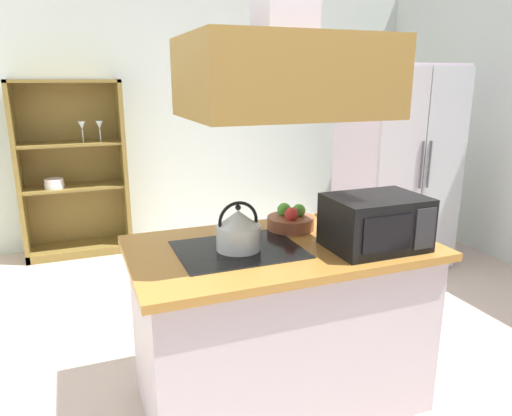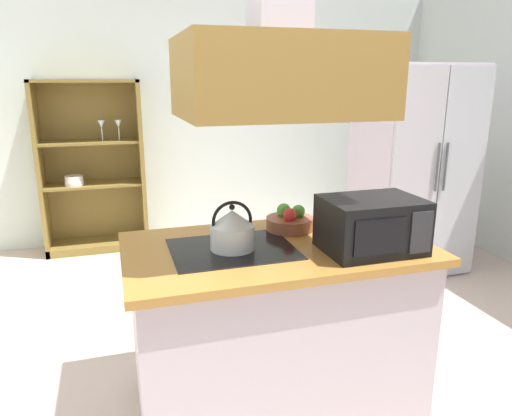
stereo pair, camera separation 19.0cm
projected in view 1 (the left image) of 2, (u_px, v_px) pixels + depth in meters
ground_plane at (259, 392)px, 2.68m from camera, size 7.80×7.80×0.00m
wall_back at (155, 114)px, 5.02m from camera, size 6.00×0.12×2.70m
kitchen_island at (280, 323)px, 2.52m from camera, size 1.52×0.88×0.90m
range_hood at (284, 55)px, 2.16m from camera, size 0.90×0.70×1.17m
refrigerator at (396, 168)px, 4.37m from camera, size 0.90×0.77×1.83m
dish_cabinet at (74, 179)px, 4.68m from camera, size 1.00×0.40×1.70m
kettle at (238, 230)px, 2.30m from camera, size 0.22×0.22×0.24m
cutting_board at (349, 217)px, 2.83m from camera, size 0.37×0.28×0.02m
microwave at (375, 222)px, 2.32m from camera, size 0.46×0.35×0.26m
fruit_bowl at (291, 220)px, 2.63m from camera, size 0.26×0.26×0.14m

